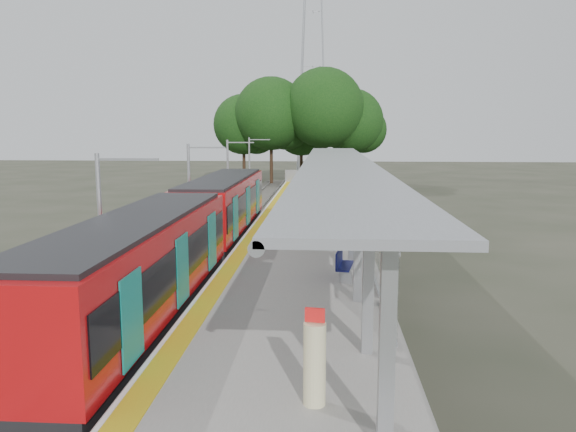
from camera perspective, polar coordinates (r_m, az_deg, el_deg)
The scene contains 15 objects.
trackbed at distance 31.61m, azimuth -6.27°, elevation -2.26°, with size 3.00×70.00×0.24m, color #59544C.
platform at distance 31.07m, azimuth 1.92°, elevation -1.69°, with size 6.00×50.00×1.00m, color gray.
tactile_strip at distance 31.17m, azimuth -2.76°, elevation -0.71°, with size 0.60×50.00×0.02m, color gold.
end_fence at distance 55.69m, azimuth 2.80°, elevation 4.08°, with size 6.00×0.10×1.20m, color #9EA0A5.
train at distance 23.73m, azimuth -9.63°, elevation -1.27°, with size 2.74×27.60×3.62m.
canopy at distance 26.81m, azimuth 5.13°, elevation 4.58°, with size 3.27×38.00×3.66m.
pylon at distance 84.55m, azimuth 2.55°, elevation 17.51°, with size 8.00×4.00×38.00m, color #9EA0A5, non-canonical shape.
tree_cluster at distance 63.10m, azimuth 1.29°, elevation 10.04°, with size 19.15×12.69×12.77m.
catenary_masts at distance 30.58m, azimuth -9.85°, elevation 2.58°, with size 2.08×48.16×5.40m.
bench_near at distance 19.61m, azimuth 5.54°, elevation -4.81°, with size 0.69×1.58×1.04m.
bench_mid at distance 23.66m, azimuth 7.69°, elevation -2.68°, with size 0.93×1.37×0.90m.
bench_far at distance 42.78m, azimuth 5.96°, elevation 2.62°, with size 0.78×1.72×1.13m.
info_pillar_near at distance 10.86m, azimuth 2.72°, elevation -14.70°, with size 0.43×0.43×1.89m.
info_pillar_far at distance 29.15m, azimuth 4.05°, elevation 0.04°, with size 0.38×0.38×1.68m.
litter_bin at distance 26.72m, azimuth 4.43°, elevation -1.45°, with size 0.40×0.40×0.82m, color #9EA0A5.
Camera 1 is at (1.00, -10.54, 6.14)m, focal length 35.00 mm.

